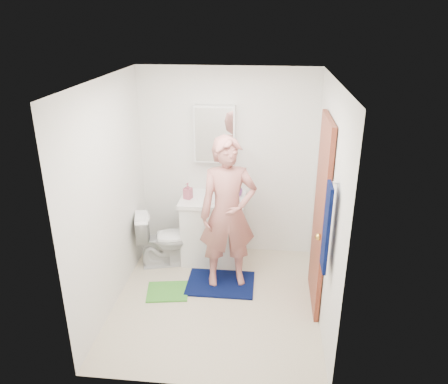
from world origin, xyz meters
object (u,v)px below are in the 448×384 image
at_px(towel, 327,228).
at_px(toothbrush_cup, 238,192).
at_px(toilet, 164,239).
at_px(medicine_cabinet, 215,134).
at_px(soap_dispenser, 188,191).
at_px(vanity_cabinet, 213,230).
at_px(man, 228,214).

relative_size(towel, toothbrush_cup, 6.67).
bearing_deg(toilet, medicine_cabinet, -70.14).
xyz_separation_m(towel, toothbrush_cup, (-0.88, 1.58, -0.35)).
relative_size(soap_dispenser, toothbrush_cup, 1.68).
height_order(medicine_cabinet, soap_dispenser, medicine_cabinet).
distance_m(vanity_cabinet, soap_dispenser, 0.63).
height_order(toilet, soap_dispenser, soap_dispenser).
height_order(toothbrush_cup, man, man).
bearing_deg(vanity_cabinet, man, -66.02).
relative_size(towel, toilet, 1.15).
xyz_separation_m(medicine_cabinet, soap_dispenser, (-0.30, -0.27, -0.65)).
distance_m(towel, toilet, 2.37).
height_order(medicine_cabinet, towel, medicine_cabinet).
height_order(vanity_cabinet, toothbrush_cup, toothbrush_cup).
xyz_separation_m(vanity_cabinet, toothbrush_cup, (0.30, 0.10, 0.50)).
distance_m(towel, soap_dispenser, 2.09).
bearing_deg(man, towel, -58.37).
distance_m(toilet, man, 1.05).
distance_m(soap_dispenser, man, 0.73).
xyz_separation_m(toilet, soap_dispenser, (0.29, 0.15, 0.60)).
height_order(soap_dispenser, toothbrush_cup, soap_dispenser).
bearing_deg(vanity_cabinet, toothbrush_cup, 17.92).
distance_m(toothbrush_cup, man, 0.64).
relative_size(vanity_cabinet, soap_dispenser, 3.98).
height_order(towel, man, man).
bearing_deg(soap_dispenser, medicine_cabinet, 42.16).
xyz_separation_m(soap_dispenser, man, (0.54, -0.49, -0.05)).
distance_m(toilet, soap_dispenser, 0.68).
height_order(toilet, man, man).
relative_size(toilet, soap_dispenser, 3.46).
bearing_deg(towel, soap_dispenser, 135.82).
bearing_deg(man, vanity_cabinet, 100.84).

